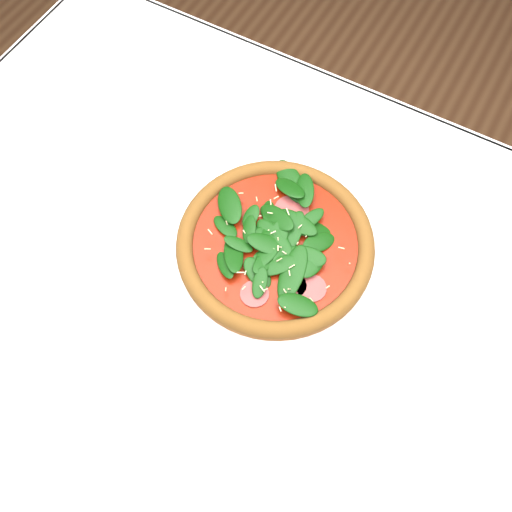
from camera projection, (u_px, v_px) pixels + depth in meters
The scene contains 4 objects.
ground at pixel (264, 417), 1.41m from camera, with size 6.00×6.00×0.00m, color brown.
dining_table at pixel (270, 331), 0.83m from camera, with size 1.21×0.81×0.75m.
plate at pixel (275, 249), 0.77m from camera, with size 0.31×0.31×0.01m.
pizza at pixel (275, 243), 0.76m from camera, with size 0.30×0.30×0.03m.
Camera 1 is at (0.12, -0.25, 1.44)m, focal length 40.00 mm.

